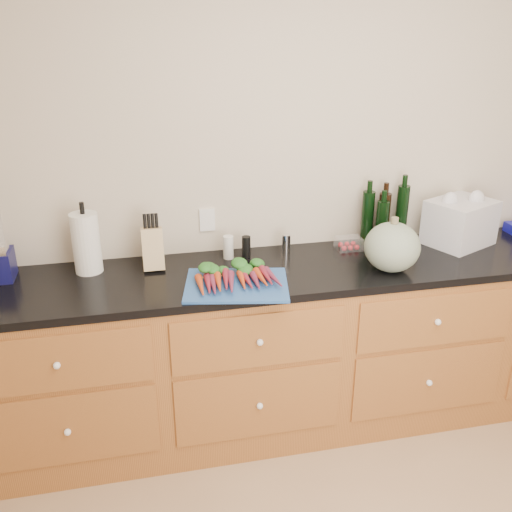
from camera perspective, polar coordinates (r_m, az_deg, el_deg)
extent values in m
cube|color=beige|center=(3.12, 5.98, 7.68)|extent=(4.10, 0.05, 2.60)
cube|color=brown|center=(3.18, 7.14, -8.85)|extent=(3.60, 0.60, 0.90)
cube|color=brown|center=(2.66, -19.27, -10.12)|extent=(0.82, 0.01, 0.28)
sphere|color=white|center=(2.65, -19.30, -10.31)|extent=(0.03, 0.03, 0.03)
cube|color=brown|center=(2.87, -18.30, -16.19)|extent=(0.82, 0.01, 0.38)
sphere|color=white|center=(2.85, -18.33, -16.39)|extent=(0.03, 0.03, 0.03)
cube|color=brown|center=(2.68, 0.33, -8.46)|extent=(0.82, 0.01, 0.28)
sphere|color=white|center=(2.66, 0.40, -8.64)|extent=(0.03, 0.03, 0.03)
cube|color=brown|center=(2.88, 0.31, -14.58)|extent=(0.82, 0.01, 0.38)
sphere|color=white|center=(2.87, 0.38, -14.77)|extent=(0.03, 0.03, 0.03)
cube|color=brown|center=(2.98, 17.59, -6.17)|extent=(0.82, 0.01, 0.28)
sphere|color=white|center=(2.97, 17.74, -6.31)|extent=(0.03, 0.03, 0.03)
cube|color=brown|center=(3.16, 16.81, -11.89)|extent=(0.82, 0.01, 0.38)
sphere|color=white|center=(3.15, 16.94, -12.05)|extent=(0.03, 0.03, 0.03)
cube|color=black|center=(2.96, 7.59, -1.09)|extent=(3.64, 0.62, 0.04)
cube|color=#245197|center=(2.68, -1.96, -2.91)|extent=(0.54, 0.45, 0.01)
cone|color=#BE3D16|center=(2.63, -5.52, -2.91)|extent=(0.04, 0.18, 0.04)
cone|color=maroon|center=(2.64, -4.90, -2.86)|extent=(0.04, 0.18, 0.04)
cone|color=maroon|center=(2.64, -4.29, -2.80)|extent=(0.04, 0.18, 0.04)
cone|color=#BE3D16|center=(2.64, -3.68, -2.75)|extent=(0.04, 0.18, 0.04)
cone|color=maroon|center=(2.65, -3.07, -2.70)|extent=(0.04, 0.18, 0.04)
cone|color=maroon|center=(2.65, -2.47, -2.64)|extent=(0.04, 0.18, 0.04)
ellipsoid|color=#194D1A|center=(2.76, -4.40, -1.45)|extent=(0.18, 0.11, 0.05)
cone|color=#BE3D16|center=(2.66, -1.33, -2.54)|extent=(0.04, 0.18, 0.04)
cone|color=maroon|center=(2.66, -0.73, -2.48)|extent=(0.04, 0.18, 0.04)
cone|color=maroon|center=(2.67, -0.13, -2.43)|extent=(0.04, 0.18, 0.04)
cone|color=#BE3D16|center=(2.67, 0.46, -2.37)|extent=(0.04, 0.18, 0.04)
cone|color=maroon|center=(2.68, 1.06, -2.32)|extent=(0.04, 0.18, 0.04)
cone|color=maroon|center=(2.69, 1.65, -2.26)|extent=(0.04, 0.18, 0.04)
ellipsoid|color=#194D1A|center=(2.79, -0.42, -1.11)|extent=(0.18, 0.11, 0.05)
ellipsoid|color=slate|center=(2.88, 13.46, 0.88)|extent=(0.27, 0.27, 0.25)
cylinder|color=white|center=(2.90, -16.61, 1.24)|extent=(0.13, 0.13, 0.30)
cube|color=tan|center=(2.88, -10.29, 0.75)|extent=(0.10, 0.10, 0.21)
cylinder|color=silver|center=(2.97, -2.78, 0.88)|extent=(0.05, 0.05, 0.12)
cylinder|color=black|center=(2.99, -0.98, 0.94)|extent=(0.05, 0.05, 0.11)
cylinder|color=silver|center=(3.03, 3.02, 1.21)|extent=(0.05, 0.05, 0.11)
cube|color=white|center=(3.14, 9.26, 1.25)|extent=(0.14, 0.11, 0.06)
cylinder|color=black|center=(3.18, 11.07, 3.73)|extent=(0.07, 0.07, 0.30)
cylinder|color=black|center=(3.23, 12.63, 3.72)|extent=(0.07, 0.07, 0.28)
cylinder|color=black|center=(3.26, 14.35, 4.09)|extent=(0.07, 0.07, 0.32)
cylinder|color=black|center=(3.16, 12.47, 3.09)|extent=(0.07, 0.07, 0.26)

